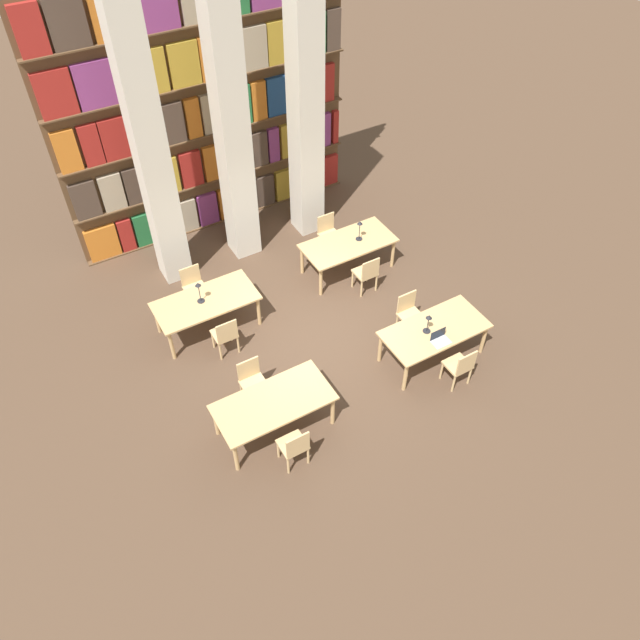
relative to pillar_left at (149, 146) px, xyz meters
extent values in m
plane|color=#4C3828|center=(1.60, -3.19, -3.00)|extent=(40.00, 40.00, 0.00)
cube|color=brown|center=(1.60, 1.29, -0.25)|extent=(6.34, 0.06, 5.50)
cube|color=brown|center=(1.60, 1.29, -2.98)|extent=(6.34, 0.35, 0.03)
cube|color=orange|center=(-1.14, 1.26, -2.58)|extent=(0.66, 0.20, 0.78)
cube|color=maroon|center=(-0.62, 1.26, -2.58)|extent=(0.30, 0.20, 0.78)
cube|color=#236B38|center=(-0.18, 1.26, -2.58)|extent=(0.49, 0.20, 0.78)
cube|color=navy|center=(0.34, 1.26, -2.58)|extent=(0.44, 0.20, 0.78)
cube|color=tan|center=(0.82, 1.26, -2.58)|extent=(0.38, 0.20, 0.78)
cube|color=#84387A|center=(1.29, 1.26, -2.58)|extent=(0.44, 0.20, 0.78)
cube|color=orange|center=(1.91, 1.26, -2.58)|extent=(0.67, 0.20, 0.78)
cube|color=#47382D|center=(2.64, 1.26, -2.58)|extent=(0.64, 0.20, 0.78)
cube|color=#B7932D|center=(3.27, 1.26, -2.58)|extent=(0.49, 0.20, 0.78)
cube|color=#B7932D|center=(3.86, 1.26, -2.58)|extent=(0.59, 0.20, 0.78)
cube|color=maroon|center=(4.46, 1.26, -2.58)|extent=(0.52, 0.20, 0.78)
cube|color=brown|center=(1.60, 1.29, -1.89)|extent=(6.34, 0.35, 0.03)
cube|color=#47382D|center=(-1.21, 1.26, -1.47)|extent=(0.51, 0.20, 0.81)
cube|color=tan|center=(-0.66, 1.26, -1.47)|extent=(0.46, 0.20, 0.81)
cube|color=#47382D|center=(-0.06, 1.26, -1.47)|extent=(0.66, 0.20, 0.81)
cube|color=#B7932D|center=(0.54, 1.26, -1.47)|extent=(0.44, 0.20, 0.81)
cube|color=maroon|center=(1.06, 1.26, -1.47)|extent=(0.45, 0.20, 0.81)
cube|color=orange|center=(1.53, 1.26, -1.47)|extent=(0.35, 0.20, 0.81)
cube|color=maroon|center=(1.98, 1.26, -1.47)|extent=(0.44, 0.20, 0.81)
cube|color=#47382D|center=(2.57, 1.26, -1.47)|extent=(0.59, 0.20, 0.81)
cube|color=#84387A|center=(3.03, 1.26, -1.47)|extent=(0.25, 0.20, 0.81)
cube|color=#B7932D|center=(3.56, 1.26, -1.47)|extent=(0.67, 0.20, 0.81)
cube|color=#84387A|center=(4.23, 1.26, -1.47)|extent=(0.55, 0.20, 0.81)
cube|color=maroon|center=(4.65, 1.26, -1.47)|extent=(0.14, 0.20, 0.81)
cube|color=brown|center=(1.60, 1.29, -0.78)|extent=(6.34, 0.35, 0.03)
cube|color=orange|center=(-1.25, 1.26, -0.35)|extent=(0.42, 0.20, 0.83)
cube|color=maroon|center=(-0.80, 1.26, -0.35)|extent=(0.36, 0.20, 0.83)
cube|color=maroon|center=(-0.34, 1.26, -0.35)|extent=(0.52, 0.20, 0.83)
cube|color=tan|center=(0.18, 1.26, -0.35)|extent=(0.43, 0.20, 0.83)
cube|color=#47382D|center=(0.76, 1.26, -0.35)|extent=(0.63, 0.20, 0.83)
cube|color=orange|center=(1.28, 1.26, -0.35)|extent=(0.30, 0.20, 0.83)
cube|color=tan|center=(1.73, 1.26, -0.35)|extent=(0.51, 0.20, 0.83)
cube|color=#236B38|center=(2.31, 1.26, -0.35)|extent=(0.50, 0.20, 0.83)
cube|color=orange|center=(2.75, 1.26, -0.35)|extent=(0.32, 0.20, 0.83)
cube|color=navy|center=(3.27, 1.26, -0.35)|extent=(0.64, 0.20, 0.83)
cube|color=orange|center=(3.88, 1.26, -0.35)|extent=(0.43, 0.20, 0.83)
cube|color=maroon|center=(4.36, 1.26, -0.35)|extent=(0.45, 0.20, 0.83)
cube|color=brown|center=(1.60, 1.29, 0.32)|extent=(6.34, 0.35, 0.03)
cube|color=maroon|center=(-1.14, 1.26, 0.75)|extent=(0.65, 0.20, 0.84)
cube|color=#84387A|center=(-0.44, 1.26, 0.75)|extent=(0.68, 0.20, 0.84)
cube|color=#B7932D|center=(0.26, 1.26, 0.75)|extent=(0.59, 0.20, 0.84)
cube|color=#B7932D|center=(0.77, 1.26, 0.75)|extent=(0.27, 0.20, 0.84)
cube|color=#B7932D|center=(1.27, 1.26, 0.75)|extent=(0.59, 0.20, 0.84)
cube|color=orange|center=(1.80, 1.26, 0.75)|extent=(0.43, 0.20, 0.84)
cube|color=#B7932D|center=(2.25, 1.26, 0.75)|extent=(0.38, 0.20, 0.84)
cube|color=tan|center=(2.75, 1.26, 0.75)|extent=(0.52, 0.20, 0.84)
cube|color=#B7932D|center=(3.34, 1.26, 0.75)|extent=(0.62, 0.20, 0.84)
cube|color=#236B38|center=(4.03, 1.26, 0.75)|extent=(0.65, 0.20, 0.84)
cube|color=#47382D|center=(4.56, 1.26, 0.75)|extent=(0.32, 0.20, 0.84)
cube|color=brown|center=(1.60, 1.29, 1.42)|extent=(6.34, 0.35, 0.03)
cube|color=maroon|center=(-1.22, 1.26, 1.85)|extent=(0.48, 0.20, 0.84)
cube|color=#47382D|center=(-0.61, 1.26, 1.85)|extent=(0.64, 0.20, 0.84)
cube|color=orange|center=(-0.02, 1.26, 1.85)|extent=(0.38, 0.20, 0.84)
cube|color=#47382D|center=(0.40, 1.26, 1.85)|extent=(0.42, 0.20, 0.84)
cube|color=#84387A|center=(0.98, 1.26, 1.85)|extent=(0.67, 0.20, 0.84)
cube|color=beige|center=(0.00, 0.00, 0.00)|extent=(0.57, 0.57, 6.00)
cube|color=beige|center=(1.60, 0.00, 0.00)|extent=(0.57, 0.57, 6.00)
cube|color=beige|center=(3.21, 0.00, 0.00)|extent=(0.57, 0.57, 6.00)
cube|color=tan|center=(0.00, -4.59, -2.28)|extent=(1.93, 0.94, 0.04)
cylinder|color=tan|center=(-0.88, -4.98, -2.65)|extent=(0.07, 0.07, 0.70)
cylinder|color=tan|center=(0.88, -4.98, -2.65)|extent=(0.07, 0.07, 0.70)
cylinder|color=tan|center=(-0.88, -4.20, -2.65)|extent=(0.07, 0.07, 0.70)
cylinder|color=tan|center=(0.88, -4.20, -2.65)|extent=(0.07, 0.07, 0.70)
cylinder|color=tan|center=(-0.21, -5.11, -2.79)|extent=(0.04, 0.04, 0.42)
cylinder|color=tan|center=(0.15, -5.11, -2.79)|extent=(0.04, 0.04, 0.42)
cylinder|color=tan|center=(-0.21, -5.45, -2.79)|extent=(0.04, 0.04, 0.42)
cylinder|color=tan|center=(0.15, -5.45, -2.79)|extent=(0.04, 0.04, 0.42)
cube|color=tan|center=(-0.03, -5.28, -2.56)|extent=(0.42, 0.40, 0.04)
cube|color=tan|center=(-0.03, -5.47, -2.33)|extent=(0.40, 0.03, 0.42)
cylinder|color=tan|center=(0.15, -4.07, -2.79)|extent=(0.04, 0.04, 0.42)
cylinder|color=tan|center=(-0.21, -4.07, -2.79)|extent=(0.04, 0.04, 0.42)
cylinder|color=tan|center=(0.15, -3.73, -2.79)|extent=(0.04, 0.04, 0.42)
cylinder|color=tan|center=(-0.21, -3.73, -2.79)|extent=(0.04, 0.04, 0.42)
cube|color=tan|center=(-0.03, -3.90, -2.56)|extent=(0.42, 0.40, 0.04)
cube|color=tan|center=(-0.03, -3.72, -2.33)|extent=(0.40, 0.03, 0.42)
cube|color=tan|center=(3.23, -4.61, -2.28)|extent=(1.93, 0.94, 0.04)
cylinder|color=tan|center=(2.35, -5.00, -2.65)|extent=(0.07, 0.07, 0.70)
cylinder|color=tan|center=(4.12, -5.00, -2.65)|extent=(0.07, 0.07, 0.70)
cylinder|color=tan|center=(2.35, -4.22, -2.65)|extent=(0.07, 0.07, 0.70)
cylinder|color=tan|center=(4.12, -4.22, -2.65)|extent=(0.07, 0.07, 0.70)
cylinder|color=tan|center=(3.07, -5.13, -2.79)|extent=(0.04, 0.04, 0.42)
cylinder|color=tan|center=(3.43, -5.13, -2.79)|extent=(0.04, 0.04, 0.42)
cylinder|color=tan|center=(3.07, -5.47, -2.79)|extent=(0.04, 0.04, 0.42)
cylinder|color=tan|center=(3.43, -5.47, -2.79)|extent=(0.04, 0.04, 0.42)
cube|color=tan|center=(3.25, -5.30, -2.56)|extent=(0.42, 0.40, 0.04)
cube|color=tan|center=(3.25, -5.49, -2.33)|extent=(0.40, 0.03, 0.42)
cylinder|color=tan|center=(3.43, -4.09, -2.79)|extent=(0.04, 0.04, 0.42)
cylinder|color=tan|center=(3.07, -4.09, -2.79)|extent=(0.04, 0.04, 0.42)
cylinder|color=tan|center=(3.43, -3.75, -2.79)|extent=(0.04, 0.04, 0.42)
cylinder|color=tan|center=(3.07, -3.75, -2.79)|extent=(0.04, 0.04, 0.42)
cube|color=tan|center=(3.25, -3.92, -2.56)|extent=(0.42, 0.40, 0.04)
cube|color=tan|center=(3.25, -3.74, -2.33)|extent=(0.40, 0.03, 0.42)
cylinder|color=#232328|center=(3.07, -4.58, -2.26)|extent=(0.14, 0.14, 0.01)
cylinder|color=#232328|center=(3.07, -4.58, -2.09)|extent=(0.02, 0.02, 0.32)
cone|color=#232328|center=(3.07, -4.58, -1.90)|extent=(0.11, 0.11, 0.07)
cube|color=silver|center=(3.13, -4.92, -2.26)|extent=(0.32, 0.22, 0.01)
cube|color=black|center=(3.13, -4.81, -2.15)|extent=(0.32, 0.01, 0.20)
cube|color=tan|center=(-0.03, -1.87, -2.28)|extent=(1.93, 0.94, 0.04)
cylinder|color=tan|center=(-0.91, -2.26, -2.65)|extent=(0.07, 0.07, 0.70)
cylinder|color=tan|center=(0.86, -2.26, -2.65)|extent=(0.07, 0.07, 0.70)
cylinder|color=tan|center=(-0.91, -1.48, -2.65)|extent=(0.07, 0.07, 0.70)
cylinder|color=tan|center=(0.86, -1.48, -2.65)|extent=(0.07, 0.07, 0.70)
cylinder|color=tan|center=(-0.17, -2.39, -2.79)|extent=(0.04, 0.04, 0.42)
cylinder|color=tan|center=(0.19, -2.39, -2.79)|extent=(0.04, 0.04, 0.42)
cylinder|color=tan|center=(-0.17, -2.73, -2.79)|extent=(0.04, 0.04, 0.42)
cylinder|color=tan|center=(0.19, -2.73, -2.79)|extent=(0.04, 0.04, 0.42)
cube|color=tan|center=(0.01, -2.56, -2.56)|extent=(0.42, 0.40, 0.04)
cube|color=tan|center=(0.01, -2.74, -2.33)|extent=(0.40, 0.03, 0.42)
cylinder|color=tan|center=(0.19, -1.35, -2.79)|extent=(0.04, 0.04, 0.42)
cylinder|color=tan|center=(-0.17, -1.35, -2.79)|extent=(0.04, 0.04, 0.42)
cylinder|color=tan|center=(0.19, -1.01, -2.79)|extent=(0.04, 0.04, 0.42)
cylinder|color=tan|center=(-0.17, -1.01, -2.79)|extent=(0.04, 0.04, 0.42)
cube|color=tan|center=(0.01, -1.18, -2.56)|extent=(0.42, 0.40, 0.04)
cube|color=tan|center=(0.01, -0.99, -2.33)|extent=(0.40, 0.03, 0.42)
cylinder|color=#232328|center=(-0.10, -1.85, -2.26)|extent=(0.14, 0.14, 0.01)
cylinder|color=#232328|center=(-0.10, -1.85, -2.06)|extent=(0.02, 0.02, 0.38)
cone|color=#232328|center=(-0.10, -1.85, -1.83)|extent=(0.11, 0.11, 0.07)
cube|color=tan|center=(3.20, -1.75, -2.28)|extent=(1.93, 0.94, 0.04)
cylinder|color=tan|center=(2.31, -2.14, -2.65)|extent=(0.07, 0.07, 0.70)
cylinder|color=tan|center=(4.08, -2.14, -2.65)|extent=(0.07, 0.07, 0.70)
cylinder|color=tan|center=(2.31, -1.36, -2.65)|extent=(0.07, 0.07, 0.70)
cylinder|color=tan|center=(4.08, -1.36, -2.65)|extent=(0.07, 0.07, 0.70)
cylinder|color=tan|center=(3.00, -2.27, -2.79)|extent=(0.04, 0.04, 0.42)
cylinder|color=tan|center=(3.36, -2.27, -2.79)|extent=(0.04, 0.04, 0.42)
cylinder|color=tan|center=(3.00, -2.61, -2.79)|extent=(0.04, 0.04, 0.42)
cylinder|color=tan|center=(3.36, -2.61, -2.79)|extent=(0.04, 0.04, 0.42)
cube|color=tan|center=(3.18, -2.44, -2.56)|extent=(0.42, 0.40, 0.04)
cube|color=tan|center=(3.18, -2.62, -2.33)|extent=(0.40, 0.03, 0.42)
cylinder|color=tan|center=(3.36, -1.23, -2.79)|extent=(0.04, 0.04, 0.42)
cylinder|color=tan|center=(3.00, -1.23, -2.79)|extent=(0.04, 0.04, 0.42)
cylinder|color=tan|center=(3.36, -0.89, -2.79)|extent=(0.04, 0.04, 0.42)
cylinder|color=tan|center=(3.00, -0.89, -2.79)|extent=(0.04, 0.04, 0.42)
cube|color=tan|center=(3.18, -1.06, -2.56)|extent=(0.42, 0.40, 0.04)
cube|color=tan|center=(3.18, -0.87, -2.33)|extent=(0.40, 0.03, 0.42)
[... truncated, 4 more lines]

